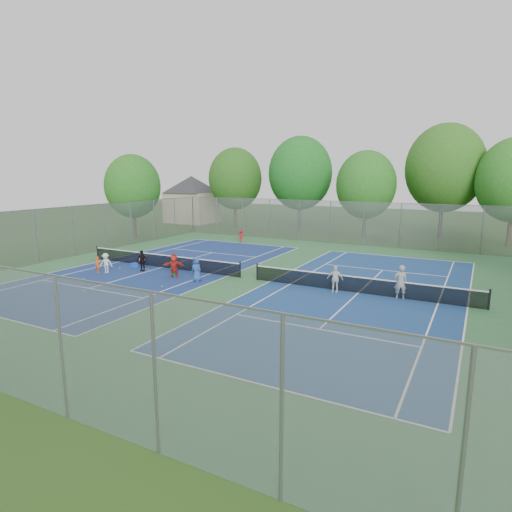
{
  "coord_description": "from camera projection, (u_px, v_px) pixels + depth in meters",
  "views": [
    {
      "loc": [
        12.73,
        -22.96,
        6.57
      ],
      "look_at": [
        0.0,
        1.0,
        1.3
      ],
      "focal_mm": 30.0,
      "sensor_mm": 36.0,
      "label": 1
    }
  ],
  "objects": [
    {
      "name": "ground",
      "position": [
        249.0,
        279.0,
        27.02
      ],
      "size": [
        120.0,
        120.0,
        0.0
      ],
      "primitive_type": "plane",
      "color": "#274916",
      "rests_on": "ground"
    },
    {
      "name": "court_pad",
      "position": [
        249.0,
        279.0,
        27.02
      ],
      "size": [
        32.0,
        32.0,
        0.01
      ],
      "primitive_type": "cube",
      "color": "#31683B",
      "rests_on": "ground"
    },
    {
      "name": "court_left",
      "position": [
        162.0,
        267.0,
        30.24
      ],
      "size": [
        10.97,
        23.77,
        0.01
      ],
      "primitive_type": "cube",
      "color": "navy",
      "rests_on": "court_pad"
    },
    {
      "name": "court_right",
      "position": [
        358.0,
        293.0,
        23.79
      ],
      "size": [
        10.97,
        23.77,
        0.01
      ],
      "primitive_type": "cube",
      "color": "navy",
      "rests_on": "court_pad"
    },
    {
      "name": "net_left",
      "position": [
        162.0,
        261.0,
        30.16
      ],
      "size": [
        12.87,
        0.1,
        0.91
      ],
      "primitive_type": "cube",
      "color": "black",
      "rests_on": "ground"
    },
    {
      "name": "net_right",
      "position": [
        359.0,
        285.0,
        23.71
      ],
      "size": [
        12.87,
        0.1,
        0.91
      ],
      "primitive_type": "cube",
      "color": "black",
      "rests_on": "ground"
    },
    {
      "name": "fence_north",
      "position": [
        330.0,
        222.0,
        40.51
      ],
      "size": [
        32.0,
        0.1,
        4.0
      ],
      "primitive_type": "cube",
      "color": "gray",
      "rests_on": "ground"
    },
    {
      "name": "fence_west",
      "position": [
        73.0,
        232.0,
        34.01
      ],
      "size": [
        0.1,
        32.0,
        4.0
      ],
      "primitive_type": "cube",
      "rotation": [
        0.0,
        0.0,
        1.57
      ],
      "color": "gray",
      "rests_on": "ground"
    },
    {
      "name": "house",
      "position": [
        192.0,
        191.0,
        57.15
      ],
      "size": [
        11.03,
        11.03,
        7.3
      ],
      "color": "#B7A88C",
      "rests_on": "ground"
    },
    {
      "name": "tree_nw",
      "position": [
        235.0,
        179.0,
        51.42
      ],
      "size": [
        6.4,
        6.4,
        9.58
      ],
      "color": "#443326",
      "rests_on": "ground"
    },
    {
      "name": "tree_nl",
      "position": [
        300.0,
        173.0,
        48.47
      ],
      "size": [
        7.2,
        7.2,
        10.69
      ],
      "color": "#443326",
      "rests_on": "ground"
    },
    {
      "name": "tree_nc",
      "position": [
        366.0,
        185.0,
        43.27
      ],
      "size": [
        6.0,
        6.0,
        8.85
      ],
      "color": "#443326",
      "rests_on": "ground"
    },
    {
      "name": "tree_nr",
      "position": [
        445.0,
        168.0,
        42.34
      ],
      "size": [
        7.6,
        7.6,
        11.42
      ],
      "color": "#443326",
      "rests_on": "ground"
    },
    {
      "name": "tree_side_w",
      "position": [
        133.0,
        186.0,
        43.44
      ],
      "size": [
        5.6,
        5.6,
        8.47
      ],
      "color": "#443326",
      "rests_on": "ground"
    },
    {
      "name": "ball_crate",
      "position": [
        134.0,
        265.0,
        30.14
      ],
      "size": [
        0.48,
        0.48,
        0.34
      ],
      "primitive_type": "cube",
      "rotation": [
        0.0,
        0.0,
        -0.27
      ],
      "color": "blue",
      "rests_on": "ground"
    },
    {
      "name": "ball_hopper",
      "position": [
        174.0,
        271.0,
        27.85
      ],
      "size": [
        0.34,
        0.34,
        0.57
      ],
      "primitive_type": "cube",
      "rotation": [
        0.0,
        0.0,
        0.19
      ],
      "color": "#248437",
      "rests_on": "ground"
    },
    {
      "name": "student_a",
      "position": [
        98.0,
        265.0,
        28.46
      ],
      "size": [
        0.44,
        0.31,
        1.11
      ],
      "primitive_type": "imported",
      "rotation": [
        0.0,
        0.0,
        -0.12
      ],
      "color": "#EE5816",
      "rests_on": "ground"
    },
    {
      "name": "student_b",
      "position": [
        142.0,
        260.0,
        30.23
      ],
      "size": [
        0.57,
        0.49,
        1.03
      ],
      "primitive_type": "imported",
      "rotation": [
        0.0,
        0.0,
        0.21
      ],
      "color": "#CB4F7B",
      "rests_on": "ground"
    },
    {
      "name": "student_c",
      "position": [
        106.0,
        263.0,
        28.47
      ],
      "size": [
        1.0,
        0.81,
        1.35
      ],
      "primitive_type": "imported",
      "rotation": [
        0.0,
        0.0,
        0.42
      ],
      "color": "silver",
      "rests_on": "ground"
    },
    {
      "name": "student_d",
      "position": [
        142.0,
        261.0,
        28.99
      ],
      "size": [
        0.88,
        0.44,
        1.44
      ],
      "primitive_type": "imported",
      "rotation": [
        0.0,
        0.0,
        0.1
      ],
      "color": "black",
      "rests_on": "ground"
    },
    {
      "name": "student_e",
      "position": [
        196.0,
        269.0,
        26.27
      ],
      "size": [
        0.79,
        0.57,
        1.51
      ],
      "primitive_type": "imported",
      "rotation": [
        0.0,
        0.0,
        -0.13
      ],
      "color": "#294E98",
      "rests_on": "ground"
    },
    {
      "name": "student_f",
      "position": [
        174.0,
        266.0,
        27.23
      ],
      "size": [
        1.49,
        0.99,
        1.54
      ],
      "primitive_type": "imported",
      "rotation": [
        0.0,
        0.0,
        0.42
      ],
      "color": "red",
      "rests_on": "ground"
    },
    {
      "name": "child_far_baseline",
      "position": [
        241.0,
        236.0,
        41.14
      ],
      "size": [
        0.86,
        0.59,
        1.23
      ],
      "primitive_type": "imported",
      "rotation": [
        0.0,
        0.0,
        3.32
      ],
      "color": "#A3171D",
      "rests_on": "ground"
    },
    {
      "name": "instructor",
      "position": [
        401.0,
        282.0,
        22.54
      ],
      "size": [
        0.78,
        0.64,
        1.84
      ],
      "primitive_type": "imported",
      "rotation": [
        0.0,
        0.0,
        3.49
      ],
      "color": "gray",
      "rests_on": "ground"
    },
    {
      "name": "teen_court_b",
      "position": [
        335.0,
        279.0,
        23.87
      ],
      "size": [
        0.93,
        0.49,
        1.51
      ],
      "primitive_type": "imported",
      "rotation": [
        0.0,
        0.0,
        0.14
      ],
      "color": "silver",
      "rests_on": "ground"
    },
    {
      "name": "tennis_ball_0",
      "position": [
        107.0,
        283.0,
        25.82
      ],
      "size": [
        0.07,
        0.07,
        0.07
      ],
      "primitive_type": "sphere",
      "color": "#CEEE37",
      "rests_on": "ground"
    },
    {
      "name": "tennis_ball_1",
      "position": [
        145.0,
        269.0,
        29.55
      ],
      "size": [
        0.07,
        0.07,
        0.07
      ],
      "primitive_type": "sphere",
      "color": "#B7D331",
      "rests_on": "ground"
    },
    {
      "name": "tennis_ball_2",
      "position": [
        133.0,
        296.0,
        23.06
      ],
      "size": [
        0.07,
        0.07,
        0.07
      ],
      "primitive_type": "sphere",
      "color": "#CCF238",
      "rests_on": "ground"
    },
    {
      "name": "tennis_ball_3",
      "position": [
        99.0,
        286.0,
        25.15
      ],
      "size": [
        0.07,
        0.07,
        0.07
      ],
      "primitive_type": "sphere",
      "color": "#AEC12C",
      "rests_on": "ground"
    },
    {
      "name": "tennis_ball_4",
      "position": [
        162.0,
        287.0,
        25.0
      ],
      "size": [
        0.07,
        0.07,
        0.07
      ],
      "primitive_type": "sphere",
      "color": "#D8F138",
      "rests_on": "ground"
    },
    {
      "name": "tennis_ball_5",
      "position": [
        148.0,
        270.0,
        29.45
      ],
      "size": [
        0.07,
        0.07,
        0.07
      ],
      "primitive_type": "sphere",
      "color": "#B2D932",
      "rests_on": "ground"
    },
    {
      "name": "tennis_ball_6",
      "position": [
        45.0,
        283.0,
        25.77
      ],
      "size": [
        0.07,
        0.07,
        0.07
      ],
      "primitive_type": "sphere",
      "color": "#D0E735",
      "rests_on": "ground"
    },
    {
      "name": "tennis_ball_7",
      "position": [
        100.0,
        268.0,
        29.83
      ],
      "size": [
        0.07,
        0.07,
        0.07
      ],
      "primitive_type": "sphere",
      "color": "gold",
      "rests_on": "ground"
    },
    {
      "name": "tennis_ball_8",
      "position": [
        120.0,
        268.0,
        29.9
      ],
      "size": [
        0.07,
        0.07,
        0.07
      ],
      "primitive_type": "sphere",
      "color": "#CCD130",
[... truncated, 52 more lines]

